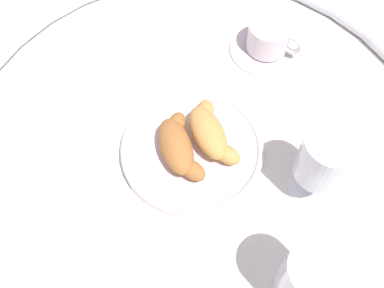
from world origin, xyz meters
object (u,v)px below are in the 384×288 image
Objects in this scene: juice_glass_left at (312,278)px; coffee_cup_near at (268,40)px; pastry_plate at (192,150)px; croissant_large at (178,146)px; juice_glass_right at (325,159)px; sugar_packet at (93,236)px; croissant_small at (210,132)px.

coffee_cup_near is at bearing 144.94° from juice_glass_left.
croissant_large is at bearing -97.73° from pastry_plate.
croissant_large reaches higher than pastry_plate.
croissant_large is 0.93× the size of juice_glass_right.
coffee_cup_near is 0.46m from sugar_packet.
pastry_plate is 0.20m from sugar_packet.
croissant_small is at bearing -63.66° from coffee_cup_near.
juice_glass_left reaches higher than croissant_small.
croissant_small is at bearing 81.36° from croissant_large.
pastry_plate is 0.04m from croissant_large.
juice_glass_left reaches higher than pastry_plate.
juice_glass_left is at bearing 64.49° from sugar_packet.
croissant_large is 0.06m from croissant_small.
pastry_plate is at bearing -144.07° from juice_glass_right.
sugar_packet is at bearing -73.43° from coffee_cup_near.
pastry_plate is at bearing 177.31° from juice_glass_left.
juice_glass_left reaches higher than sugar_packet.
croissant_small is 0.24m from coffee_cup_near.
juice_glass_right reaches higher than croissant_large.
croissant_small is at bearing 170.58° from juice_glass_left.
pastry_plate is 1.62× the size of juice_glass_right.
juice_glass_right is (0.15, 0.08, 0.05)m from croissant_small.
pastry_plate is 1.67× the size of coffee_cup_near.
croissant_small is (0.00, 0.03, 0.03)m from pastry_plate.
croissant_large reaches higher than coffee_cup_near.
pastry_plate is 1.70× the size of croissant_small.
juice_glass_left reaches higher than coffee_cup_near.
juice_glass_right is at bearing -26.92° from coffee_cup_near.
sugar_packet is (0.03, -0.23, -0.04)m from croissant_small.
croissant_large is 0.96× the size of coffee_cup_near.
juice_glass_left is (0.36, -0.25, 0.07)m from coffee_cup_near.
juice_glass_left is 1.00× the size of juice_glass_right.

